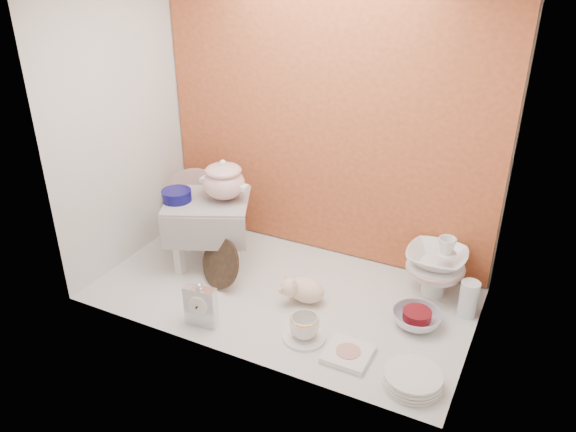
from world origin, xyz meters
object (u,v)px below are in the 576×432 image
crystal_bowl (417,318)px  soup_tureen (224,180)px  blue_white_vase (200,212)px  porcelain_tower (436,265)px  mantel_clock (201,305)px  floral_platter (199,204)px  plush_pig (306,290)px  gold_rim_teacup (304,326)px  dinner_plate_stack (413,379)px  step_stool (209,231)px

crystal_bowl → soup_tureen: bearing=174.6°
blue_white_vase → porcelain_tower: size_ratio=0.69×
blue_white_vase → crystal_bowl: bearing=-13.2°
blue_white_vase → mantel_clock: bearing=-55.5°
floral_platter → plush_pig: bearing=-20.9°
mantel_clock → porcelain_tower: porcelain_tower is taller
gold_rim_teacup → dinner_plate_stack: 0.51m
plush_pig → gold_rim_teacup: size_ratio=1.75×
floral_platter → porcelain_tower: size_ratio=1.28×
step_stool → mantel_clock: bearing=-85.9°
blue_white_vase → soup_tureen: bearing=-34.5°
step_stool → dinner_plate_stack: 1.31m
floral_platter → dinner_plate_stack: floral_platter is taller
step_stool → floral_platter: 0.29m
floral_platter → plush_pig: size_ratio=1.85×
soup_tureen → crystal_bowl: (1.06, -0.10, -0.44)m
gold_rim_teacup → crystal_bowl: (0.41, 0.31, -0.03)m
step_stool → blue_white_vase: 0.38m
plush_pig → dinner_plate_stack: (0.61, -0.32, -0.04)m
floral_platter → gold_rim_teacup: size_ratio=3.23×
soup_tureen → porcelain_tower: size_ratio=0.79×
floral_platter → plush_pig: floral_platter is taller
floral_platter → blue_white_vase: bearing=124.0°
soup_tureen → dinner_plate_stack: bearing=-22.7°
blue_white_vase → gold_rim_teacup: (0.97, -0.64, -0.05)m
soup_tureen → blue_white_vase: (-0.33, 0.22, -0.36)m
blue_white_vase → step_stool: bearing=-47.6°
blue_white_vase → crystal_bowl: size_ratio=1.01×
porcelain_tower → crystal_bowl: bearing=-90.6°
mantel_clock → porcelain_tower: 1.12m
step_stool → blue_white_vase: bearing=107.4°
soup_tureen → mantel_clock: 0.67m
mantel_clock → crystal_bowl: (0.87, 0.43, -0.07)m
dinner_plate_stack → step_stool: bearing=160.6°
gold_rim_teacup → dinner_plate_stack: size_ratio=0.53×
step_stool → soup_tureen: 0.30m
soup_tureen → floral_platter: 0.41m
blue_white_vase → porcelain_tower: bearing=-1.9°
floral_platter → crystal_bowl: floral_platter is taller
gold_rim_teacup → dinner_plate_stack: bearing=-7.7°
dinner_plate_stack → porcelain_tower: size_ratio=0.75×
mantel_clock → gold_rim_teacup: size_ratio=1.66×
dinner_plate_stack → crystal_bowl: size_ratio=1.10×
blue_white_vase → dinner_plate_stack: (1.47, -0.70, -0.08)m
gold_rim_teacup → porcelain_tower: 0.73m
crystal_bowl → porcelain_tower: bearing=89.4°
dinner_plate_stack → porcelain_tower: (-0.09, 0.66, 0.13)m
plush_pig → crystal_bowl: (0.52, 0.06, -0.03)m
step_stool → plush_pig: size_ratio=1.87×
floral_platter → blue_white_vase: size_ratio=1.87×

